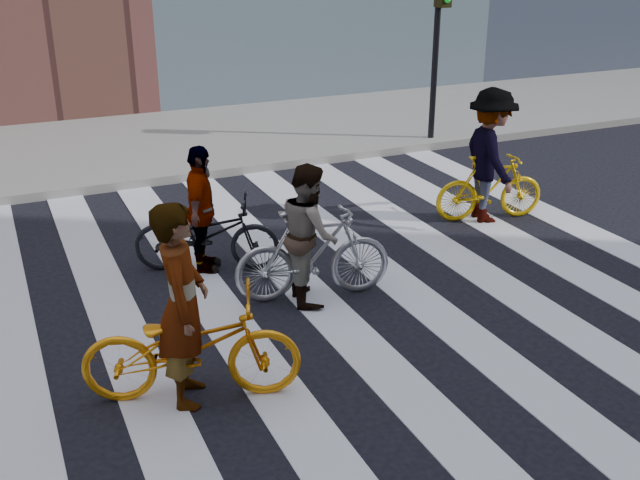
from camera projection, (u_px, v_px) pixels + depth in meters
ground at (358, 292)px, 8.89m from camera, size 100.00×100.00×0.00m
sidewalk_far at (190, 140)px, 15.18m from camera, size 100.00×5.00×0.15m
zebra_crosswalk at (358, 291)px, 8.88m from camera, size 8.25×10.00×0.01m
traffic_signal at (439, 29)px, 14.19m from camera, size 0.22×0.42×3.33m
bike_yellow_left at (191, 347)px, 6.69m from camera, size 2.08×1.29×1.03m
bike_silver_mid at (313, 254)px, 8.56m from camera, size 1.89×0.85×1.10m
bike_yellow_right at (490, 188)px, 10.98m from camera, size 1.71×0.82×0.99m
bike_dark_rear at (207, 234)px, 9.31m from camera, size 1.92×1.32×0.96m
rider_left at (183, 305)px, 6.50m from camera, size 0.66×0.80×1.90m
rider_mid at (309, 233)px, 8.44m from camera, size 0.75×0.89×1.62m
rider_right at (490, 156)px, 10.77m from camera, size 0.99×1.40×1.96m
rider_rear at (201, 210)px, 9.17m from camera, size 0.74×1.02×1.61m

